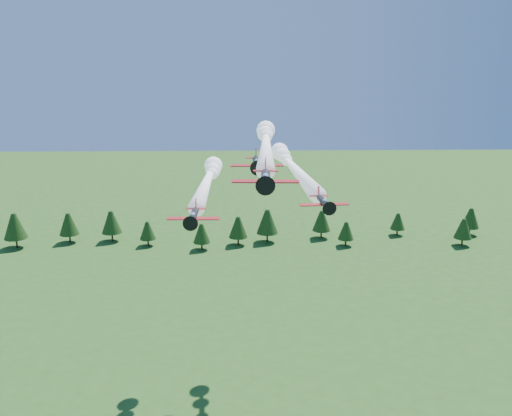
{
  "coord_description": "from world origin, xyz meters",
  "views": [
    {
      "loc": [
        -2.75,
        -78.42,
        63.79
      ],
      "look_at": [
        -0.78,
        0.0,
        42.29
      ],
      "focal_mm": 40.0,
      "sensor_mm": 36.0,
      "label": 1
    }
  ],
  "objects_px": {
    "plane_lead": "(266,143)",
    "plane_slot": "(257,163)",
    "plane_right": "(293,166)",
    "plane_left": "(208,180)"
  },
  "relations": [
    {
      "from": "plane_slot",
      "to": "plane_lead",
      "type": "bearing_deg",
      "value": 79.21
    },
    {
      "from": "plane_lead",
      "to": "plane_left",
      "type": "height_order",
      "value": "plane_lead"
    },
    {
      "from": "plane_lead",
      "to": "plane_left",
      "type": "distance_m",
      "value": 13.91
    },
    {
      "from": "plane_left",
      "to": "plane_right",
      "type": "xyz_separation_m",
      "value": [
        15.85,
        2.96,
        1.77
      ]
    },
    {
      "from": "plane_left",
      "to": "plane_slot",
      "type": "xyz_separation_m",
      "value": [
        8.61,
        -15.47,
        6.03
      ]
    },
    {
      "from": "plane_left",
      "to": "plane_right",
      "type": "distance_m",
      "value": 16.22
    },
    {
      "from": "plane_left",
      "to": "plane_lead",
      "type": "bearing_deg",
      "value": -25.43
    },
    {
      "from": "plane_lead",
      "to": "plane_right",
      "type": "xyz_separation_m",
      "value": [
        5.39,
        8.3,
        -5.69
      ]
    },
    {
      "from": "plane_slot",
      "to": "plane_right",
      "type": "bearing_deg",
      "value": 68.1
    },
    {
      "from": "plane_lead",
      "to": "plane_slot",
      "type": "height_order",
      "value": "plane_lead"
    }
  ]
}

